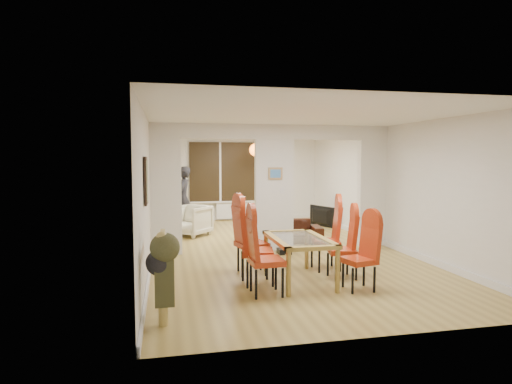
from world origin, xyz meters
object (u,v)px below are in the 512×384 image
object	(u,v)px
dining_chair_la	(266,255)
sofa	(283,231)
dining_chair_ra	(359,255)
dining_chair_rc	(326,237)
dining_chair_rb	(342,246)
armchair	(191,221)
dining_chair_lb	(258,246)
dining_chair_lc	(252,239)
person	(183,199)
television	(319,216)
bowl	(277,218)
bottle	(278,214)
coffee_table	(269,223)
dining_table	(299,259)

from	to	relation	value
dining_chair_la	sofa	world-z (taller)	dining_chair_la
dining_chair_ra	dining_chair_rc	size ratio (longest dim) A/B	0.91
dining_chair_rb	armchair	size ratio (longest dim) A/B	1.26
dining_chair_lb	dining_chair_lc	world-z (taller)	dining_chair_lc
person	television	bearing A→B (deg)	100.38
dining_chair_lb	armchair	xyz separation A→B (m)	(-0.77, 4.32, -0.21)
dining_chair_lc	television	size ratio (longest dim) A/B	1.18
dining_chair_lc	bowl	world-z (taller)	dining_chair_lc
bottle	coffee_table	bearing A→B (deg)	161.30
person	dining_chair_lc	bearing A→B (deg)	23.35
person	television	size ratio (longest dim) A/B	1.71
person	coffee_table	bearing A→B (deg)	101.83
dining_table	sofa	distance (m)	3.11
coffee_table	dining_chair_ra	bearing A→B (deg)	-90.44
dining_chair_lc	bottle	distance (m)	4.73
dining_chair_la	person	bearing A→B (deg)	97.78
dining_chair_lc	dining_chair_ra	size ratio (longest dim) A/B	1.13
bowl	dining_chair_lc	bearing A→B (deg)	-109.82
bowl	dining_chair_rc	bearing A→B (deg)	-93.75
dining_chair_la	dining_chair_rc	size ratio (longest dim) A/B	0.99
sofa	bottle	size ratio (longest dim) A/B	5.67
dining_chair_la	bottle	xyz separation A→B (m)	(1.64, 5.55, -0.17)
dining_chair_rb	dining_chair_rc	xyz separation A→B (m)	(-0.06, 0.55, 0.04)
armchair	sofa	bearing A→B (deg)	9.16
dining_chair_la	sofa	size ratio (longest dim) A/B	0.65
person	coffee_table	distance (m)	2.45
dining_chair_rb	dining_chair_lc	bearing A→B (deg)	170.51
dining_chair_lb	dining_chair_la	bearing A→B (deg)	-78.39
person	dining_chair_rc	bearing A→B (deg)	38.03
dining_table	coffee_table	bearing A→B (deg)	81.50
dining_chair_lc	person	size ratio (longest dim) A/B	0.69
bottle	armchair	bearing A→B (deg)	-163.74
dining_chair_rc	dining_chair_ra	bearing A→B (deg)	-74.02
dining_chair_ra	television	xyz separation A→B (m)	(1.48, 5.61, -0.23)
dining_chair_la	coffee_table	distance (m)	5.82
dining_chair_la	armchair	bearing A→B (deg)	97.55
armchair	dining_chair_lb	bearing A→B (deg)	-39.02
dining_chair_lc	coffee_table	world-z (taller)	dining_chair_lc
armchair	bottle	distance (m)	2.52
bowl	person	bearing A→B (deg)	177.91
armchair	person	distance (m)	0.92
dining_chair_la	bottle	distance (m)	5.79
dining_chair_rb	dining_chair_lb	bearing A→B (deg)	-165.96
dining_chair_la	dining_chair_lc	distance (m)	1.11
dining_table	dining_chair_rc	xyz separation A→B (m)	(0.67, 0.57, 0.22)
dining_chair_lb	sofa	world-z (taller)	dining_chair_lb
dining_chair_la	dining_chair_rb	size ratio (longest dim) A/B	1.08
coffee_table	dining_chair_lb	bearing A→B (deg)	-105.53
dining_chair_ra	sofa	size ratio (longest dim) A/B	0.59
dining_chair_rb	sofa	xyz separation A→B (m)	(-0.13, 3.03, -0.27)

